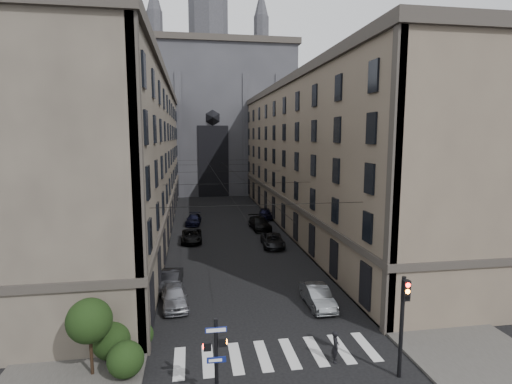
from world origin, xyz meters
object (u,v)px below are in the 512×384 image
pedestrian_signal_left (216,355)px  car_left_midfar (192,236)px  car_right_far (266,214)px  car_left_midnear (171,280)px  car_right_midnear (273,240)px  traffic_light_right (403,315)px  pedestrian (335,347)px  car_right_midfar (260,223)px  car_left_near (174,296)px  car_left_far (194,220)px  gothic_tower (210,109)px  car_right_near (318,296)px

pedestrian_signal_left → car_left_midfar: 28.27m
pedestrian_signal_left → car_left_midfar: pedestrian_signal_left is taller
pedestrian_signal_left → car_right_far: size_ratio=0.90×
car_left_midnear → car_right_midnear: car_left_midnear is taller
traffic_light_right → pedestrian: traffic_light_right is taller
car_right_midnear → pedestrian: bearing=-88.9°
car_right_midfar → car_left_near: bearing=-118.3°
car_left_midfar → car_left_far: bearing=89.0°
car_left_midfar → gothic_tower: bearing=85.1°
gothic_tower → pedestrian_signal_left: bearing=-92.7°
car_left_midfar → car_right_midnear: size_ratio=0.99×
car_left_near → car_left_far: bearing=81.1°
car_right_midnear → car_right_midfar: 8.28m
pedestrian_signal_left → car_left_near: (-2.25, 10.81, -1.57)m
car_right_midnear → pedestrian: 22.52m
car_left_near → car_right_midnear: size_ratio=0.89×
car_left_near → car_left_midfar: (1.26, 17.40, -0.07)m
car_left_near → car_right_midfar: size_ratio=0.81×
car_left_near → car_left_far: 26.68m
pedestrian_signal_left → car_left_near: 11.15m
car_left_midnear → car_right_near: (10.40, -5.13, 0.03)m
car_left_near → car_right_near: 10.09m
car_left_midnear → car_right_far: size_ratio=0.95×
car_right_midnear → car_left_midnear: bearing=-130.5°
pedestrian_signal_left → car_left_far: 37.48m
car_left_far → traffic_light_right: bearing=-69.1°
car_right_midfar → car_left_midnear: bearing=-123.2°
car_left_near → car_left_midfar: bearing=80.3°
pedestrian_signal_left → car_left_midfar: size_ratio=0.82×
car_right_near → pedestrian: pedestrian is taller
gothic_tower → car_right_midfar: size_ratio=10.69×
car_left_midnear → pedestrian_signal_left: bearing=-72.7°
car_left_midfar → car_right_midnear: 9.34m
car_left_midnear → car_right_far: car_right_far is taller
gothic_tower → car_left_near: size_ratio=13.14×
car_right_near → car_right_midnear: car_right_near is taller
pedestrian_signal_left → car_left_midfar: (-0.98, 28.21, -1.64)m
pedestrian_signal_left → car_left_midnear: size_ratio=0.95×
traffic_light_right → car_left_far: traffic_light_right is taller
car_left_near → car_right_near: bearing=-14.7°
car_right_near → car_left_near: bearing=170.3°
pedestrian_signal_left → car_right_far: bearing=76.2°
car_left_near → car_left_midnear: car_left_near is taller
car_right_near → car_right_far: 30.45m
car_left_far → car_right_far: (10.40, 2.15, 0.09)m
car_right_midfar → car_right_far: car_right_midfar is taller
gothic_tower → pedestrian_signal_left: (-3.51, -73.46, -15.48)m
traffic_light_right → car_right_near: 9.26m
pedestrian_signal_left → car_left_far: pedestrian_signal_left is taller
car_right_midnear → car_right_midfar: size_ratio=0.91×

